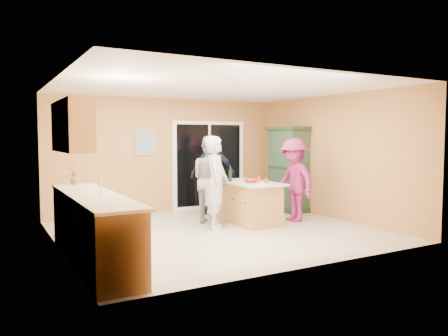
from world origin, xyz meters
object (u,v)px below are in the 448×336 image
woman_navy (213,175)px  green_hutch (288,170)px  woman_magenta (294,180)px  kitchen_island (248,204)px  woman_grey (211,179)px  woman_white (216,183)px

woman_navy → green_hutch: bearing=173.9°
woman_navy → woman_magenta: woman_navy is taller
kitchen_island → woman_magenta: bearing=-17.9°
green_hutch → woman_grey: 2.30m
woman_white → woman_grey: (0.17, 0.54, 0.01)m
green_hutch → woman_white: bearing=-157.9°
kitchen_island → woman_grey: woman_grey is taller
woman_white → woman_navy: 1.60m
green_hutch → woman_navy: (-1.74, 0.46, -0.07)m
green_hutch → woman_magenta: size_ratio=1.16×
woman_white → woman_magenta: bearing=-64.2°
green_hutch → woman_navy: 1.80m
green_hutch → kitchen_island: bearing=-153.4°
woman_navy → woman_magenta: bearing=132.8°
woman_navy → woman_grey: bearing=68.7°
kitchen_island → woman_grey: bearing=152.6°
kitchen_island → woman_navy: woman_navy is taller
green_hutch → woman_grey: (-2.26, -0.45, -0.08)m
woman_navy → woman_magenta: (1.05, -1.55, -0.03)m
kitchen_island → woman_grey: size_ratio=0.90×
green_hutch → woman_white: (-2.43, -0.99, -0.09)m
woman_white → kitchen_island: bearing=-47.9°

